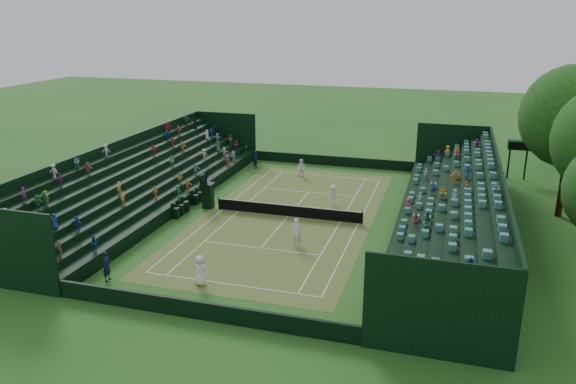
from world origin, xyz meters
The scene contains 18 objects.
ground centered at (0.00, 0.00, 0.00)m, with size 160.00×160.00×0.00m, color #23591C.
court_surface centered at (0.00, 0.00, 0.01)m, with size 12.97×26.77×0.01m, color #326F25.
perimeter_wall_north centered at (0.00, 15.88, 0.50)m, with size 17.17×0.20×1.00m, color black.
perimeter_wall_south centered at (0.00, -15.88, 0.50)m, with size 17.17×0.20×1.00m, color black.
perimeter_wall_east centered at (8.48, 0.00, 0.50)m, with size 0.20×31.77×1.00m, color black.
perimeter_wall_west centered at (-8.48, 0.00, 0.50)m, with size 0.20×31.77×1.00m, color black.
north_grandstand centered at (12.66, 0.00, 1.55)m, with size 6.60×32.00×4.90m.
south_grandstand centered at (-12.66, 0.00, 1.55)m, with size 6.60×32.00×4.90m.
tennis_net centered at (0.00, 0.00, 0.53)m, with size 11.67×0.10×1.06m.
scoreboard_tower centered at (17.75, 16.00, 3.14)m, with size 2.00×1.00×3.70m.
umpire_chair centered at (-6.79, 0.15, 1.31)m, with size 0.97×0.97×3.06m.
courtside_chairs centered at (-8.18, -0.29, 0.45)m, with size 0.55×5.52×1.19m.
player_near_west centered at (-1.59, -12.38, 0.91)m, with size 0.89×0.58×1.82m, color white.
player_near_east centered at (2.15, -5.26, 1.00)m, with size 0.73×0.48×1.99m, color silver.
player_far_west centered at (-1.89, 10.92, 0.87)m, with size 0.85×0.66×1.74m, color white.
player_far_east centered at (2.82, 3.56, 0.88)m, with size 1.13×0.66×1.76m, color silver.
line_judge_north centered at (-7.21, 12.72, 0.92)m, with size 0.67×0.44×1.85m, color black.
line_judge_south centered at (-7.08, -13.44, 0.93)m, with size 0.68×0.44×1.86m, color black.
Camera 1 is at (11.64, -39.09, 15.09)m, focal length 35.00 mm.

